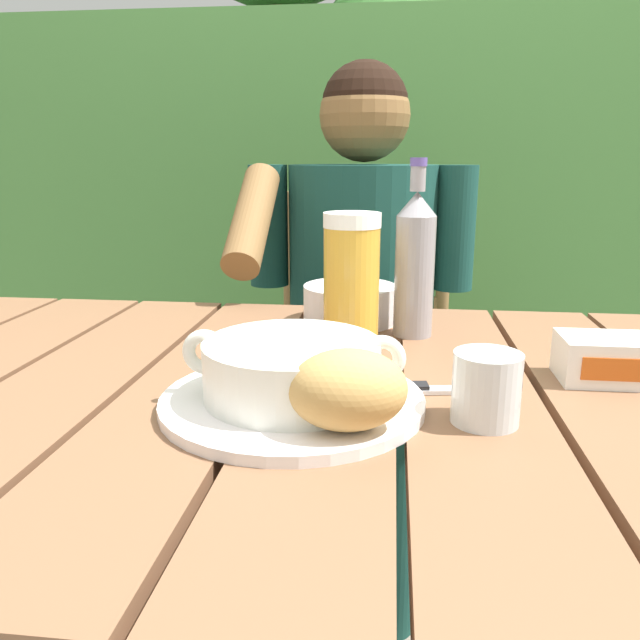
# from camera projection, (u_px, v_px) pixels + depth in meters

# --- Properties ---
(dining_table) EXTENTS (1.42, 0.81, 0.73)m
(dining_table) POSITION_uv_depth(u_px,v_px,m) (331.00, 458.00, 0.75)
(dining_table) COLOR brown
(dining_table) RESTS_ON ground_plane
(hedge_backdrop) EXTENTS (3.12, 0.92, 2.34)m
(hedge_backdrop) POSITION_uv_depth(u_px,v_px,m) (415.00, 159.00, 2.25)
(hedge_backdrop) COLOR #4A8440
(hedge_backdrop) RESTS_ON ground_plane
(chair_near_diner) EXTENTS (0.45, 0.42, 0.91)m
(chair_near_diner) POSITION_uv_depth(u_px,v_px,m) (361.00, 370.00, 1.60)
(chair_near_diner) COLOR brown
(chair_near_diner) RESTS_ON ground_plane
(person_eating) EXTENTS (0.48, 0.47, 1.19)m
(person_eating) POSITION_uv_depth(u_px,v_px,m) (357.00, 296.00, 1.35)
(person_eating) COLOR #164038
(person_eating) RESTS_ON ground_plane
(serving_plate) EXTENTS (0.28, 0.28, 0.01)m
(serving_plate) POSITION_uv_depth(u_px,v_px,m) (293.00, 401.00, 0.67)
(serving_plate) COLOR white
(serving_plate) RESTS_ON dining_table
(soup_bowl) EXTENTS (0.24, 0.19, 0.07)m
(soup_bowl) POSITION_uv_depth(u_px,v_px,m) (292.00, 367.00, 0.66)
(soup_bowl) COLOR white
(soup_bowl) RESTS_ON serving_plate
(bread_roll) EXTENTS (0.13, 0.10, 0.08)m
(bread_roll) POSITION_uv_depth(u_px,v_px,m) (348.00, 390.00, 0.58)
(bread_roll) COLOR tan
(bread_roll) RESTS_ON serving_plate
(beer_glass) EXTENTS (0.08, 0.08, 0.18)m
(beer_glass) POSITION_uv_depth(u_px,v_px,m) (351.00, 278.00, 0.89)
(beer_glass) COLOR gold
(beer_glass) RESTS_ON dining_table
(beer_bottle) EXTENTS (0.06, 0.06, 0.26)m
(beer_bottle) POSITION_uv_depth(u_px,v_px,m) (415.00, 262.00, 0.91)
(beer_bottle) COLOR gray
(beer_bottle) RESTS_ON dining_table
(water_glass_small) EXTENTS (0.07, 0.07, 0.07)m
(water_glass_small) POSITION_uv_depth(u_px,v_px,m) (486.00, 388.00, 0.62)
(water_glass_small) COLOR silver
(water_glass_small) RESTS_ON dining_table
(butter_tub) EXTENTS (0.10, 0.08, 0.05)m
(butter_tub) POSITION_uv_depth(u_px,v_px,m) (604.00, 359.00, 0.74)
(butter_tub) COLOR white
(butter_tub) RESTS_ON dining_table
(table_knife) EXTENTS (0.17, 0.04, 0.01)m
(table_knife) POSITION_uv_depth(u_px,v_px,m) (425.00, 389.00, 0.71)
(table_knife) COLOR silver
(table_knife) RESTS_ON dining_table
(diner_bowl) EXTENTS (0.15, 0.15, 0.06)m
(diner_bowl) POSITION_uv_depth(u_px,v_px,m) (347.00, 304.00, 1.00)
(diner_bowl) COLOR white
(diner_bowl) RESTS_ON dining_table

